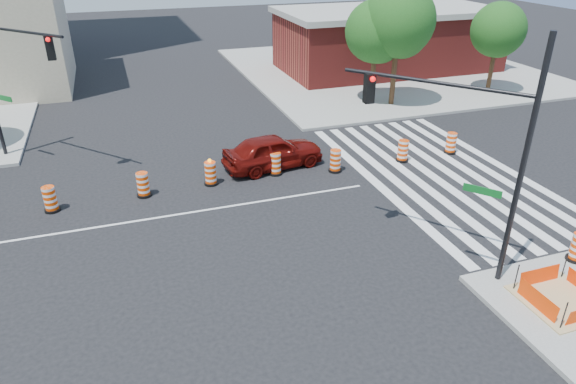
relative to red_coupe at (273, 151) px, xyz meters
name	(u,v)px	position (x,y,z in m)	size (l,w,h in m)	color
ground	(196,212)	(-4.10, -3.06, -0.78)	(120.00, 120.00, 0.00)	black
sidewalk_ne	(385,69)	(13.90, 14.94, -0.71)	(22.00, 22.00, 0.15)	gray
crosswalk_east	(439,173)	(6.85, -3.06, -0.78)	(6.75, 13.50, 0.01)	silver
lane_centerline	(196,212)	(-4.10, -3.06, -0.78)	(14.00, 0.12, 0.01)	silver
excavation_pit	(561,300)	(4.90, -12.06, -0.56)	(2.20, 2.20, 0.90)	tan
brick_storefront	(388,40)	(13.90, 14.94, 1.54)	(16.50, 8.50, 4.60)	maroon
red_coupe	(273,151)	(0.00, 0.00, 0.00)	(1.85, 4.59, 1.56)	#5D0B08
signal_pole_se	(470,135)	(2.97, -9.34, 3.76)	(3.60, 4.43, 7.38)	black
signal_pole_nw	(3,62)	(-10.74, 4.16, 3.94)	(3.97, 4.43, 7.69)	black
tree_north_c	(376,35)	(8.74, 7.28, 3.43)	(3.69, 3.69, 6.27)	#382314
tree_north_d	(399,25)	(9.76, 6.56, 4.06)	(4.24, 4.24, 7.21)	#382314
tree_north_e	(498,33)	(17.24, 6.92, 3.14)	(3.44, 3.44, 5.85)	#382314
median_drum_2	(50,200)	(-9.35, -1.19, -0.30)	(0.60, 0.60, 1.02)	black
median_drum_3	(143,185)	(-5.87, -1.04, -0.30)	(0.60, 0.60, 1.02)	black
median_drum_4	(211,174)	(-3.06, -0.85, -0.29)	(0.60, 0.60, 1.18)	black
median_drum_5	(275,164)	(-0.14, -0.77, -0.30)	(0.60, 0.60, 1.02)	black
median_drum_6	(335,161)	(2.50, -1.34, -0.30)	(0.60, 0.60, 1.02)	black
median_drum_7	(403,151)	(5.97, -1.29, -0.30)	(0.60, 0.60, 1.02)	black
median_drum_8	(451,144)	(8.70, -1.17, -0.30)	(0.60, 0.60, 1.02)	black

